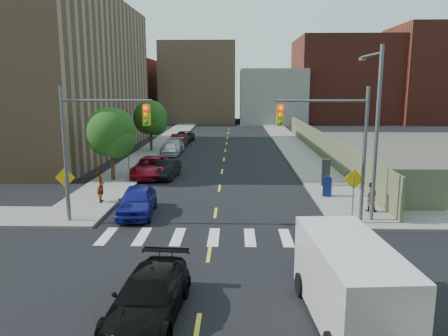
# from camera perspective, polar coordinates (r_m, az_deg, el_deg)

# --- Properties ---
(ground) EXTENTS (160.00, 160.00, 0.00)m
(ground) POSITION_cam_1_polar(r_m,az_deg,el_deg) (17.09, -2.37, -13.55)
(ground) COLOR black
(ground) RESTS_ON ground
(sidewalk_nw) EXTENTS (3.50, 73.00, 0.15)m
(sidewalk_nw) POSITION_cam_1_polar(r_m,az_deg,el_deg) (58.14, -7.27, 3.76)
(sidewalk_nw) COLOR gray
(sidewalk_nw) RESTS_ON ground
(sidewalk_ne) EXTENTS (3.50, 73.00, 0.15)m
(sidewalk_ne) POSITION_cam_1_polar(r_m,az_deg,el_deg) (57.85, 8.11, 3.71)
(sidewalk_ne) COLOR gray
(sidewalk_ne) RESTS_ON ground
(fence_north) EXTENTS (0.12, 44.00, 2.50)m
(fence_north) POSITION_cam_1_polar(r_m,az_deg,el_deg) (44.74, 12.47, 3.05)
(fence_north) COLOR #646D4C
(fence_north) RESTS_ON ground
(building_nw) EXTENTS (22.00, 30.00, 16.00)m
(building_nw) POSITION_cam_1_polar(r_m,az_deg,el_deg) (51.08, -25.87, 10.76)
(building_nw) COLOR #8C6B4C
(building_nw) RESTS_ON ground
(bg_bldg_west) EXTENTS (14.00, 18.00, 12.00)m
(bg_bldg_west) POSITION_cam_1_polar(r_m,az_deg,el_deg) (88.62, -13.81, 9.75)
(bg_bldg_west) COLOR #592319
(bg_bldg_west) RESTS_ON ground
(bg_bldg_midwest) EXTENTS (14.00, 16.00, 15.00)m
(bg_bldg_midwest) POSITION_cam_1_polar(r_m,az_deg,el_deg) (87.84, -3.19, 11.01)
(bg_bldg_midwest) COLOR #8C6B4C
(bg_bldg_midwest) RESTS_ON ground
(bg_bldg_center) EXTENTS (12.00, 16.00, 10.00)m
(bg_bldg_center) POSITION_cam_1_polar(r_m,az_deg,el_deg) (85.85, 6.20, 9.30)
(bg_bldg_center) COLOR gray
(bg_bldg_center) RESTS_ON ground
(bg_bldg_east) EXTENTS (18.00, 18.00, 16.00)m
(bg_bldg_east) POSITION_cam_1_polar(r_m,az_deg,el_deg) (90.01, 15.22, 10.97)
(bg_bldg_east) COLOR #592319
(bg_bldg_east) RESTS_ON ground
(bg_bldg_fareast) EXTENTS (14.00, 16.00, 18.00)m
(bg_bldg_fareast) POSITION_cam_1_polar(r_m,az_deg,el_deg) (93.19, 25.32, 10.92)
(bg_bldg_fareast) COLOR #592319
(bg_bldg_fareast) RESTS_ON ground
(signal_nw) EXTENTS (4.59, 0.30, 7.00)m
(signal_nw) POSITION_cam_1_polar(r_m,az_deg,el_deg) (22.82, -16.63, 3.99)
(signal_nw) COLOR #59595E
(signal_nw) RESTS_ON ground
(signal_ne) EXTENTS (4.59, 0.30, 7.00)m
(signal_ne) POSITION_cam_1_polar(r_m,az_deg,el_deg) (22.23, 14.23, 3.94)
(signal_ne) COLOR #59595E
(signal_ne) RESTS_ON ground
(streetlight_ne) EXTENTS (0.25, 3.70, 9.00)m
(streetlight_ne) POSITION_cam_1_polar(r_m,az_deg,el_deg) (23.61, 19.11, 5.75)
(streetlight_ne) COLOR #59595E
(streetlight_ne) RESTS_ON ground
(warn_sign_nw) EXTENTS (1.06, 0.06, 2.83)m
(warn_sign_nw) POSITION_cam_1_polar(r_m,az_deg,el_deg) (24.30, -20.02, -1.89)
(warn_sign_nw) COLOR #59595E
(warn_sign_nw) RESTS_ON ground
(warn_sign_ne) EXTENTS (1.06, 0.06, 2.83)m
(warn_sign_ne) POSITION_cam_1_polar(r_m,az_deg,el_deg) (23.42, 16.58, -2.14)
(warn_sign_ne) COLOR #59595E
(warn_sign_ne) RESTS_ON ground
(warn_sign_midwest) EXTENTS (1.06, 0.06, 2.83)m
(warn_sign_midwest) POSITION_cam_1_polar(r_m,az_deg,el_deg) (36.99, -12.44, 2.65)
(warn_sign_midwest) COLOR #59595E
(warn_sign_midwest) RESTS_ON ground
(tree_west_near) EXTENTS (3.66, 3.64, 5.52)m
(tree_west_near) POSITION_cam_1_polar(r_m,az_deg,el_deg) (33.07, -14.52, 4.22)
(tree_west_near) COLOR #332114
(tree_west_near) RESTS_ON ground
(tree_west_far) EXTENTS (3.66, 3.64, 5.52)m
(tree_west_far) POSITION_cam_1_polar(r_m,az_deg,el_deg) (47.60, -9.58, 6.29)
(tree_west_far) COLOR #332114
(tree_west_far) RESTS_ON ground
(parked_car_blue) EXTENTS (2.17, 4.72, 1.57)m
(parked_car_blue) POSITION_cam_1_polar(r_m,az_deg,el_deg) (24.56, -11.28, -4.21)
(parked_car_blue) COLOR navy
(parked_car_blue) RESTS_ON ground
(parked_car_black) EXTENTS (1.83, 4.28, 1.37)m
(parked_car_black) POSITION_cam_1_polar(r_m,az_deg,el_deg) (33.89, -7.51, -0.16)
(parked_car_black) COLOR black
(parked_car_black) RESTS_ON ground
(parked_car_red) EXTENTS (2.71, 5.62, 1.54)m
(parked_car_red) POSITION_cam_1_polar(r_m,az_deg,el_deg) (34.49, -9.55, 0.12)
(parked_car_red) COLOR maroon
(parked_car_red) RESTS_ON ground
(parked_car_silver) EXTENTS (2.11, 5.08, 1.47)m
(parked_car_silver) POSITION_cam_1_polar(r_m,az_deg,el_deg) (46.19, -6.73, 2.81)
(parked_car_silver) COLOR #AAADB2
(parked_car_silver) RESTS_ON ground
(parked_car_white) EXTENTS (1.64, 3.93, 1.33)m
(parked_car_white) POSITION_cam_1_polar(r_m,az_deg,el_deg) (44.78, -6.99, 2.47)
(parked_car_white) COLOR silver
(parked_car_white) RESTS_ON ground
(parked_car_maroon) EXTENTS (1.81, 4.62, 1.50)m
(parked_car_maroon) POSITION_cam_1_polar(r_m,az_deg,el_deg) (50.68, -6.00, 3.54)
(parked_car_maroon) COLOR #400C0E
(parked_car_maroon) RESTS_ON ground
(parked_car_grey) EXTENTS (2.64, 5.03, 1.35)m
(parked_car_grey) POSITION_cam_1_polar(r_m,az_deg,el_deg) (55.37, -5.36, 4.08)
(parked_car_grey) COLOR black
(parked_car_grey) RESTS_ON ground
(black_sedan) EXTENTS (2.35, 5.00, 1.41)m
(black_sedan) POSITION_cam_1_polar(r_m,az_deg,el_deg) (14.04, -9.75, -16.18)
(black_sedan) COLOR black
(black_sedan) RESTS_ON ground
(cargo_van) EXTENTS (2.63, 5.65, 2.52)m
(cargo_van) POSITION_cam_1_polar(r_m,az_deg,el_deg) (13.99, 15.86, -13.75)
(cargo_van) COLOR silver
(cargo_van) RESTS_ON ground
(mailbox) EXTENTS (0.63, 0.54, 1.30)m
(mailbox) POSITION_cam_1_polar(r_m,az_deg,el_deg) (28.27, 13.34, -2.34)
(mailbox) COLOR #0D154E
(mailbox) RESTS_ON sidewalk_ne
(payphone) EXTENTS (0.60, 0.51, 1.85)m
(payphone) POSITION_cam_1_polar(r_m,az_deg,el_deg) (31.25, 13.15, -0.54)
(payphone) COLOR black
(payphone) RESTS_ON sidewalk_ne
(pedestrian_west) EXTENTS (0.59, 0.77, 1.89)m
(pedestrian_west) POSITION_cam_1_polar(r_m,az_deg,el_deg) (27.10, -15.82, -2.33)
(pedestrian_west) COLOR gray
(pedestrian_west) RESTS_ON sidewalk_nw
(pedestrian_east) EXTENTS (0.95, 0.84, 1.63)m
(pedestrian_east) POSITION_cam_1_polar(r_m,az_deg,el_deg) (25.51, 18.59, -3.59)
(pedestrian_east) COLOR gray
(pedestrian_east) RESTS_ON sidewalk_ne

